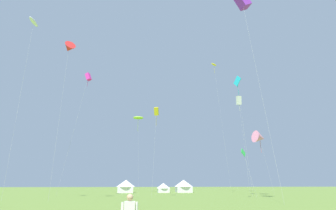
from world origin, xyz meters
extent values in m
ellipsoid|color=white|center=(-23.04, 32.20, 28.13)|extent=(1.22, 2.55, 0.88)
cylinder|color=#B2B2B7|center=(-21.90, 31.09, 14.07)|extent=(2.30, 2.23, 28.13)
cone|color=red|center=(-16.66, 32.13, 23.51)|extent=(2.54, 2.64, 2.18)
cylinder|color=#B2B2B7|center=(-16.04, 31.14, 11.76)|extent=(1.26, 2.00, 23.51)
cube|color=purple|center=(10.54, 23.87, 29.29)|extent=(2.66, 1.66, 3.10)
cylinder|color=#B2B2B7|center=(10.71, 22.70, 14.64)|extent=(0.36, 2.34, 29.29)
cube|color=#1EB7CC|center=(15.69, 38.73, 22.64)|extent=(0.58, 2.60, 2.62)
cylinder|color=teal|center=(15.69, 38.73, 20.71)|extent=(0.08, 0.08, 2.52)
cylinder|color=#B2B2B7|center=(15.80, 38.40, 11.32)|extent=(0.23, 0.68, 22.64)
ellipsoid|color=#99DB2D|center=(-4.61, 59.85, 19.76)|extent=(2.97, 1.38, 1.07)
cylinder|color=olive|center=(-4.61, 59.85, 17.59)|extent=(0.07, 0.07, 3.22)
cylinder|color=#B2B2B7|center=(-4.16, 59.39, 9.88)|extent=(0.91, 0.94, 19.76)
cube|color=white|center=(25.61, 59.10, 26.27)|extent=(1.57, 2.14, 2.88)
cylinder|color=#A4A4A4|center=(25.61, 59.10, 24.20)|extent=(0.09, 0.09, 2.68)
cylinder|color=#B2B2B7|center=(25.42, 58.39, 13.14)|extent=(0.39, 1.44, 26.27)
cube|color=green|center=(13.38, 34.77, 7.19)|extent=(1.23, 1.02, 1.52)
cylinder|color=#B2B2B7|center=(13.93, 34.38, 3.59)|extent=(1.12, 0.80, 7.19)
cone|color=pink|center=(21.35, 42.76, 11.52)|extent=(2.98, 2.92, 3.02)
cylinder|color=#A9627C|center=(21.35, 42.76, 9.57)|extent=(0.08, 0.08, 2.52)
cylinder|color=#B2B2B7|center=(21.94, 42.39, 5.76)|extent=(1.19, 0.77, 11.52)
cube|color=yellow|center=(-1.35, 38.19, 15.01)|extent=(1.06, 1.44, 1.67)
cylinder|color=#A79518|center=(-1.35, 38.19, 13.42)|extent=(0.05, 0.05, 2.34)
cylinder|color=#B2B2B7|center=(-1.67, 37.49, 7.50)|extent=(0.67, 1.42, 15.01)
ellipsoid|color=yellow|center=(17.27, 55.76, 36.19)|extent=(2.34, 1.96, 0.83)
cylinder|color=#A79518|center=(17.27, 55.76, 34.50)|extent=(0.05, 0.05, 2.52)
cylinder|color=#B2B2B7|center=(18.13, 55.33, 18.09)|extent=(1.73, 0.88, 36.19)
cube|color=#E02DA3|center=(-15.71, 43.73, 23.92)|extent=(1.58, 1.27, 1.80)
cylinder|color=#9D2072|center=(-15.71, 43.73, 22.55)|extent=(0.05, 0.05, 1.84)
cylinder|color=#B2B2B7|center=(-16.91, 42.81, 11.96)|extent=(2.44, 1.86, 23.92)
sphere|color=tan|center=(-4.92, 6.07, 1.62)|extent=(0.22, 0.22, 0.22)
cube|color=white|center=(-6.99, 60.18, 0.72)|extent=(3.84, 3.84, 1.44)
cone|color=white|center=(-6.99, 60.18, 2.28)|extent=(4.80, 4.80, 1.68)
cube|color=white|center=(2.71, 60.18, 0.54)|extent=(2.89, 2.89, 1.08)
cone|color=white|center=(2.71, 60.18, 1.72)|extent=(3.61, 3.61, 1.26)
cube|color=white|center=(8.10, 60.18, 0.73)|extent=(3.91, 3.91, 1.47)
cone|color=white|center=(8.10, 60.18, 2.32)|extent=(4.88, 4.88, 1.71)
camera|label=1|loc=(-4.79, -2.45, 2.04)|focal=24.34mm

